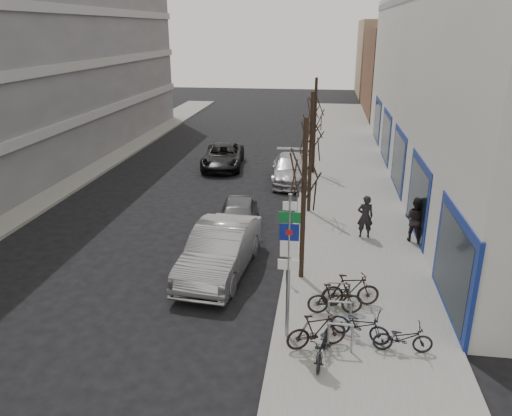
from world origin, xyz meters
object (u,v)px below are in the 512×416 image
(meter_front, at_px, (287,261))
(parked_car_back, at_px, (291,169))
(tree_far, at_px, (316,103))
(pedestrian_far, at_px, (415,219))
(bike_rack, at_px, (340,311))
(tree_mid, at_px, (312,124))
(bike_mid_inner, at_px, (335,298))
(bike_mid_curb, at_px, (360,322))
(meter_mid, at_px, (297,205))
(bike_far_curb, at_px, (403,336))
(parked_car_mid, at_px, (238,217))
(pedestrian_near, at_px, (365,216))
(bike_near_left, at_px, (323,344))
(parked_car_front, at_px, (220,250))
(highway_sign_pole, at_px, (289,259))
(meter_back, at_px, (303,171))
(bike_near_right, at_px, (317,331))
(bike_far_inner, at_px, (351,290))
(tree_near, at_px, (305,162))
(lane_car, at_px, (223,156))

(meter_front, distance_m, parked_car_back, 12.05)
(tree_far, height_order, pedestrian_far, tree_far)
(bike_rack, bearing_deg, tree_mid, 97.28)
(tree_mid, relative_size, bike_mid_inner, 3.38)
(meter_front, height_order, bike_mid_curb, meter_front)
(tree_far, relative_size, meter_mid, 4.33)
(bike_far_curb, distance_m, parked_car_mid, 9.46)
(bike_rack, distance_m, pedestrian_near, 6.73)
(bike_rack, height_order, bike_near_left, bike_near_left)
(parked_car_front, height_order, pedestrian_near, pedestrian_near)
(highway_sign_pole, xyz_separation_m, parked_car_back, (-1.00, 15.04, -1.74))
(tree_far, height_order, meter_back, tree_far)
(bike_near_right, relative_size, bike_far_curb, 1.09)
(bike_far_inner, relative_size, pedestrian_near, 1.01)
(tree_mid, height_order, bike_near_left, tree_mid)
(meter_front, bearing_deg, bike_mid_curb, -52.71)
(meter_front, bearing_deg, highway_sign_pole, -85.25)
(bike_near_right, relative_size, bike_far_inner, 0.94)
(tree_near, distance_m, meter_mid, 5.95)
(bike_near_left, xyz_separation_m, bike_far_inner, (0.78, 2.77, 0.06))
(meter_front, height_order, bike_near_left, meter_front)
(bike_far_inner, bearing_deg, meter_front, 48.75)
(meter_mid, height_order, bike_far_inner, meter_mid)
(parked_car_front, xyz_separation_m, lane_car, (-2.69, 13.77, -0.17))
(tree_far, bearing_deg, bike_near_right, -87.98)
(bike_rack, relative_size, meter_mid, 1.78)
(tree_mid, distance_m, lane_car, 9.86)
(tree_mid, bearing_deg, parked_car_front, -113.88)
(meter_mid, distance_m, meter_back, 5.50)
(tree_near, height_order, tree_mid, same)
(meter_mid, bearing_deg, bike_rack, -78.20)
(meter_front, bearing_deg, pedestrian_far, 41.42)
(bike_near_right, relative_size, bike_mid_inner, 1.02)
(meter_front, height_order, pedestrian_far, pedestrian_far)
(tree_near, bearing_deg, bike_mid_inner, -63.58)
(bike_near_right, bearing_deg, tree_near, -13.00)
(tree_near, relative_size, parked_car_front, 1.06)
(bike_near_right, height_order, parked_car_front, parked_car_front)
(bike_near_left, height_order, bike_mid_curb, bike_mid_curb)
(tree_near, bearing_deg, tree_mid, 90.00)
(highway_sign_pole, height_order, tree_far, tree_far)
(bike_far_inner, xyz_separation_m, parked_car_front, (-4.35, 1.86, 0.17))
(bike_near_right, height_order, lane_car, lane_car)
(highway_sign_pole, relative_size, parked_car_mid, 1.03)
(meter_front, xyz_separation_m, bike_near_right, (1.05, -3.42, -0.26))
(pedestrian_near, bearing_deg, tree_far, -81.92)
(pedestrian_far, bearing_deg, lane_car, -14.21)
(parked_car_mid, bearing_deg, lane_car, 99.08)
(meter_front, relative_size, parked_car_back, 0.26)
(bike_rack, bearing_deg, bike_far_curb, -28.93)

